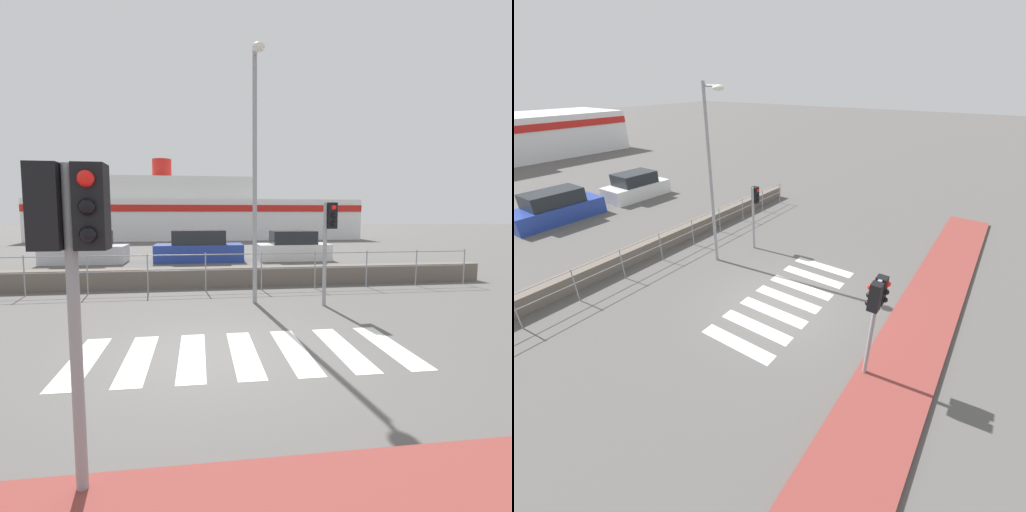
# 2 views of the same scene
# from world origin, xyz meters

# --- Properties ---
(ground_plane) EXTENTS (160.00, 160.00, 0.00)m
(ground_plane) POSITION_xyz_m (0.00, 0.00, 0.00)
(ground_plane) COLOR #565451
(crosswalk) EXTENTS (5.85, 2.40, 0.01)m
(crosswalk) POSITION_xyz_m (0.56, 0.00, 0.00)
(crosswalk) COLOR silver
(crosswalk) RESTS_ON ground_plane
(seawall) EXTENTS (19.73, 0.55, 0.63)m
(seawall) POSITION_xyz_m (0.00, 6.66, 0.32)
(seawall) COLOR #6B6056
(seawall) RESTS_ON ground_plane
(harbor_fence) EXTENTS (17.79, 0.04, 1.22)m
(harbor_fence) POSITION_xyz_m (0.00, 5.78, 0.80)
(harbor_fence) COLOR gray
(harbor_fence) RESTS_ON ground_plane
(traffic_light_near) EXTENTS (0.58, 0.41, 2.83)m
(traffic_light_near) POSITION_xyz_m (-1.21, -3.39, 2.24)
(traffic_light_near) COLOR gray
(traffic_light_near) RESTS_ON ground_plane
(traffic_light_far) EXTENTS (0.34, 0.32, 2.73)m
(traffic_light_far) POSITION_xyz_m (3.19, 3.34, 2.00)
(traffic_light_far) COLOR gray
(traffic_light_far) RESTS_ON ground_plane
(streetlamp) EXTENTS (0.32, 0.92, 6.65)m
(streetlamp) POSITION_xyz_m (1.30, 3.79, 4.05)
(streetlamp) COLOR gray
(streetlamp) RESTS_ON ground_plane
(ferry_boat) EXTENTS (29.86, 7.59, 7.59)m
(ferry_boat) POSITION_xyz_m (-0.72, 32.86, 2.46)
(ferry_boat) COLOR white
(ferry_boat) RESTS_ON ground_plane
(parked_car_silver) EXTENTS (3.92, 1.84, 1.58)m
(parked_car_silver) POSITION_xyz_m (-5.75, 13.86, 0.67)
(parked_car_silver) COLOR #BCBCC1
(parked_car_silver) RESTS_ON ground_plane
(parked_car_blue) EXTENTS (4.45, 1.83, 1.60)m
(parked_car_blue) POSITION_xyz_m (-0.19, 13.86, 0.68)
(parked_car_blue) COLOR #233D9E
(parked_car_blue) RESTS_ON ground_plane
(parked_car_white) EXTENTS (3.81, 1.89, 1.54)m
(parked_car_white) POSITION_xyz_m (4.73, 13.86, 0.65)
(parked_car_white) COLOR silver
(parked_car_white) RESTS_ON ground_plane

